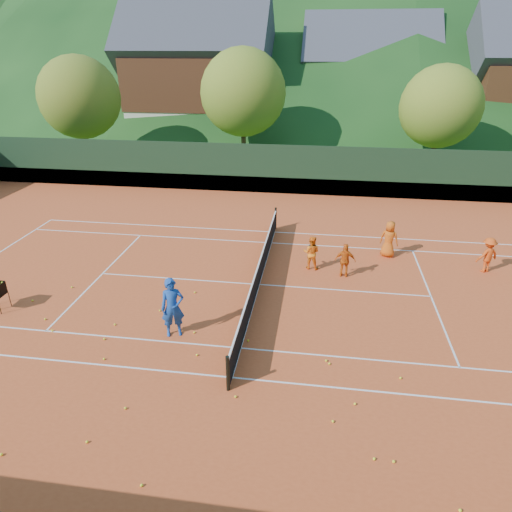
# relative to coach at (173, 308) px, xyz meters

# --- Properties ---
(ground) EXTENTS (400.00, 400.00, 0.00)m
(ground) POSITION_rel_coach_xyz_m (2.21, 3.68, -1.01)
(ground) COLOR #2C531A
(ground) RESTS_ON ground
(clay_court) EXTENTS (40.00, 24.00, 0.02)m
(clay_court) POSITION_rel_coach_xyz_m (2.21, 3.68, -1.00)
(clay_court) COLOR #BE471E
(clay_court) RESTS_ON ground
(coach) EXTENTS (0.85, 0.71, 1.98)m
(coach) POSITION_rel_coach_xyz_m (0.00, 0.00, 0.00)
(coach) COLOR #174499
(coach) RESTS_ON clay_court
(student_a) EXTENTS (0.76, 0.63, 1.41)m
(student_a) POSITION_rel_coach_xyz_m (4.12, 5.41, -0.29)
(student_a) COLOR orange
(student_a) RESTS_ON clay_court
(student_b) EXTENTS (0.83, 0.38, 1.39)m
(student_b) POSITION_rel_coach_xyz_m (5.47, 4.87, -0.30)
(student_b) COLOR orange
(student_b) RESTS_ON clay_court
(student_c) EXTENTS (0.91, 0.75, 1.61)m
(student_c) POSITION_rel_coach_xyz_m (7.40, 7.08, -0.19)
(student_c) COLOR #D05612
(student_c) RESTS_ON clay_court
(student_d) EXTENTS (1.09, 0.90, 1.47)m
(student_d) POSITION_rel_coach_xyz_m (11.16, 6.14, -0.26)
(student_d) COLOR #DC4A13
(student_d) RESTS_ON clay_court
(tennis_ball_0) EXTENTS (0.07, 0.07, 0.07)m
(tennis_ball_0) POSITION_rel_coach_xyz_m (0.99, -5.46, -0.96)
(tennis_ball_0) COLOR yellow
(tennis_ball_0) RESTS_ON clay_court
(tennis_ball_2) EXTENTS (0.07, 0.07, 0.07)m
(tennis_ball_2) POSITION_rel_coach_xyz_m (-2.43, -5.16, -0.96)
(tennis_ball_2) COLOR yellow
(tennis_ball_2) RESTS_ON clay_court
(tennis_ball_3) EXTENTS (0.07, 0.07, 0.07)m
(tennis_ball_3) POSITION_rel_coach_xyz_m (0.99, -0.99, -0.96)
(tennis_ball_3) COLOR yellow
(tennis_ball_3) RESTS_ON clay_court
(tennis_ball_4) EXTENTS (0.07, 0.07, 0.07)m
(tennis_ball_4) POSITION_rel_coach_xyz_m (-2.12, 0.20, -0.96)
(tennis_ball_4) COLOR yellow
(tennis_ball_4) RESTS_ON clay_court
(tennis_ball_6) EXTENTS (0.07, 0.07, 0.07)m
(tennis_ball_6) POSITION_rel_coach_xyz_m (2.15, 1.64, -0.96)
(tennis_ball_6) COLOR yellow
(tennis_ball_6) RESTS_ON clay_court
(tennis_ball_7) EXTENTS (0.07, 0.07, 0.07)m
(tennis_ball_7) POSITION_rel_coach_xyz_m (-3.97, -0.43, -0.96)
(tennis_ball_7) COLOR yellow
(tennis_ball_7) RESTS_ON clay_court
(tennis_ball_8) EXTENTS (0.07, 0.07, 0.07)m
(tennis_ball_8) POSITION_rel_coach_xyz_m (7.46, -5.09, -0.96)
(tennis_ball_8) COLOR yellow
(tennis_ball_8) RESTS_ON clay_court
(tennis_ball_9) EXTENTS (0.07, 0.07, 0.07)m
(tennis_ball_9) POSITION_rel_coach_xyz_m (5.88, -4.07, -0.96)
(tennis_ball_9) COLOR yellow
(tennis_ball_9) RESTS_ON clay_court
(tennis_ball_10) EXTENTS (0.07, 0.07, 0.07)m
(tennis_ball_10) POSITION_rel_coach_xyz_m (-0.69, -4.54, -0.96)
(tennis_ball_10) COLOR yellow
(tennis_ball_10) RESTS_ON clay_court
(tennis_ball_11) EXTENTS (0.07, 0.07, 0.07)m
(tennis_ball_11) POSITION_rel_coach_xyz_m (2.46, -2.57, -0.96)
(tennis_ball_11) COLOR yellow
(tennis_ball_11) RESTS_ON clay_court
(tennis_ball_12) EXTENTS (0.07, 0.07, 0.07)m
(tennis_ball_12) POSITION_rel_coach_xyz_m (5.55, -2.39, -0.96)
(tennis_ball_12) COLOR yellow
(tennis_ball_12) RESTS_ON clay_court
(tennis_ball_13) EXTENTS (0.07, 0.07, 0.07)m
(tennis_ball_13) POSITION_rel_coach_xyz_m (2.38, -0.06, -0.96)
(tennis_ball_13) COLOR yellow
(tennis_ball_13) RESTS_ON clay_court
(tennis_ball_14) EXTENTS (0.07, 0.07, 0.07)m
(tennis_ball_14) POSITION_rel_coach_xyz_m (4.90, -0.84, -0.96)
(tennis_ball_14) COLOR yellow
(tennis_ball_14) RESTS_ON clay_court
(tennis_ball_15) EXTENTS (0.07, 0.07, 0.07)m
(tennis_ball_15) POSITION_rel_coach_xyz_m (4.98, -3.08, -0.96)
(tennis_ball_15) COLOR yellow
(tennis_ball_15) RESTS_ON clay_court
(tennis_ball_16) EXTENTS (0.07, 0.07, 0.07)m
(tennis_ball_16) POSITION_rel_coach_xyz_m (-4.82, 2.38, -0.96)
(tennis_ball_16) COLOR yellow
(tennis_ball_16) RESTS_ON clay_court
(tennis_ball_17) EXTENTS (0.07, 0.07, 0.07)m
(tennis_ball_17) POSITION_rel_coach_xyz_m (-0.93, 1.26, -0.96)
(tennis_ball_17) COLOR yellow
(tennis_ball_17) RESTS_ON clay_court
(tennis_ball_18) EXTENTS (0.07, 0.07, 0.07)m
(tennis_ball_18) POSITION_rel_coach_xyz_m (-4.58, 0.17, -0.96)
(tennis_ball_18) COLOR yellow
(tennis_ball_18) RESTS_ON clay_court
(tennis_ball_19) EXTENTS (0.07, 0.07, 0.07)m
(tennis_ball_19) POSITION_rel_coach_xyz_m (6.85, -1.18, -0.96)
(tennis_ball_19) COLOR yellow
(tennis_ball_19) RESTS_ON clay_court
(tennis_ball_20) EXTENTS (0.07, 0.07, 0.07)m
(tennis_ball_20) POSITION_rel_coach_xyz_m (0.60, 0.13, -0.96)
(tennis_ball_20) COLOR yellow
(tennis_ball_20) RESTS_ON clay_court
(tennis_ball_21) EXTENTS (0.07, 0.07, 0.07)m
(tennis_ball_21) POSITION_rel_coach_xyz_m (4.80, -0.71, -0.96)
(tennis_ball_21) COLOR yellow
(tennis_ball_21) RESTS_ON clay_court
(tennis_ball_23) EXTENTS (0.07, 0.07, 0.07)m
(tennis_ball_23) POSITION_rel_coach_xyz_m (-0.07, 2.67, -0.96)
(tennis_ball_23) COLOR yellow
(tennis_ball_23) RESTS_ON clay_court
(tennis_ball_24) EXTENTS (0.07, 0.07, 0.07)m
(tennis_ball_24) POSITION_rel_coach_xyz_m (-1.67, -1.57, -0.96)
(tennis_ball_24) COLOR yellow
(tennis_ball_24) RESTS_ON clay_court
(tennis_ball_25) EXTENTS (0.07, 0.07, 0.07)m
(tennis_ball_25) POSITION_rel_coach_xyz_m (-0.24, -3.38, -0.96)
(tennis_ball_25) COLOR yellow
(tennis_ball_25) RESTS_ON clay_court
(tennis_ball_26) EXTENTS (0.07, 0.07, 0.07)m
(tennis_ball_26) POSITION_rel_coach_xyz_m (-2.10, -0.62, -0.96)
(tennis_ball_26) COLOR yellow
(tennis_ball_26) RESTS_ON clay_court
(tennis_ball_27) EXTENTS (0.07, 0.07, 0.07)m
(tennis_ball_27) POSITION_rel_coach_xyz_m (6.31, -4.08, -0.96)
(tennis_ball_27) COLOR yellow
(tennis_ball_27) RESTS_ON clay_court
(tennis_ball_28) EXTENTS (0.07, 0.07, 0.07)m
(tennis_ball_28) POSITION_rel_coach_xyz_m (-5.72, 1.24, -0.96)
(tennis_ball_28) COLOR yellow
(tennis_ball_28) RESTS_ON clay_court
(court_lines) EXTENTS (23.83, 11.03, 0.00)m
(court_lines) POSITION_rel_coach_xyz_m (2.21, 3.68, -0.99)
(court_lines) COLOR white
(court_lines) RESTS_ON clay_court
(tennis_net) EXTENTS (0.10, 12.07, 1.10)m
(tennis_net) POSITION_rel_coach_xyz_m (2.21, 3.68, -0.49)
(tennis_net) COLOR black
(tennis_net) RESTS_ON clay_court
(perimeter_fence) EXTENTS (40.40, 24.24, 3.00)m
(perimeter_fence) POSITION_rel_coach_xyz_m (2.21, 3.68, 0.26)
(perimeter_fence) COLOR black
(perimeter_fence) RESTS_ON clay_court
(chalet_left) EXTENTS (13.80, 9.93, 12.92)m
(chalet_left) POSITION_rel_coach_xyz_m (-7.79, 33.68, 4.63)
(chalet_left) COLOR beige
(chalet_left) RESTS_ON ground
(chalet_mid) EXTENTS (12.65, 8.82, 11.45)m
(chalet_mid) POSITION_rel_coach_xyz_m (8.21, 37.68, 3.98)
(chalet_mid) COLOR beige
(chalet_mid) RESTS_ON ground
(tree_a) EXTENTS (6.00, 6.00, 7.88)m
(tree_a) POSITION_rel_coach_xyz_m (-13.79, 21.68, 3.86)
(tree_a) COLOR #422B1A
(tree_a) RESTS_ON ground
(tree_b) EXTENTS (6.40, 6.40, 8.40)m
(tree_b) POSITION_rel_coach_xyz_m (-1.79, 23.68, 4.18)
(tree_b) COLOR #3D2918
(tree_b) RESTS_ON ground
(tree_c) EXTENTS (5.60, 5.60, 7.35)m
(tree_c) POSITION_rel_coach_xyz_m (12.21, 22.68, 3.53)
(tree_c) COLOR #3C2518
(tree_c) RESTS_ON ground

